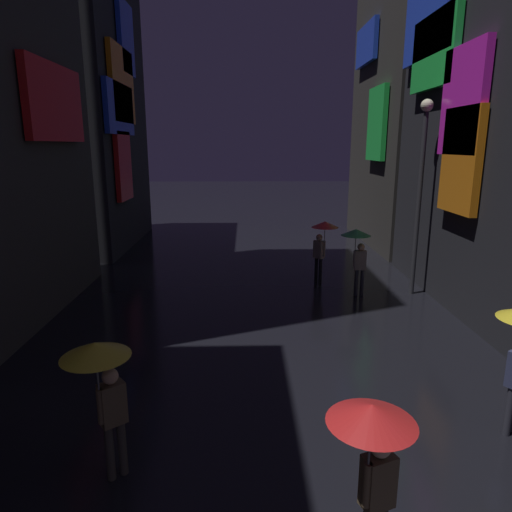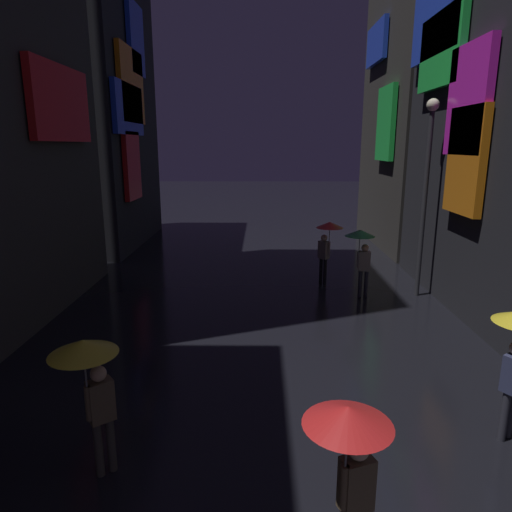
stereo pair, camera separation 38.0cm
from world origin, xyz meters
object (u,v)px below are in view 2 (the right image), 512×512
at_px(pedestrian_near_crossing_red, 328,235).
at_px(pedestrian_foreground_left_yellow, 89,370).
at_px(streetlamp_right_far, 427,178).
at_px(pedestrian_far_right_red, 351,445).
at_px(pedestrian_midstreet_left_green, 361,244).

height_order(pedestrian_near_crossing_red, pedestrian_foreground_left_yellow, same).
height_order(pedestrian_near_crossing_red, streetlamp_right_far, streetlamp_right_far).
height_order(pedestrian_foreground_left_yellow, streetlamp_right_far, streetlamp_right_far).
distance_m(pedestrian_near_crossing_red, pedestrian_far_right_red, 10.99).
relative_size(pedestrian_midstreet_left_green, streetlamp_right_far, 0.36).
bearing_deg(streetlamp_right_far, pedestrian_foreground_left_yellow, -131.35).
distance_m(pedestrian_foreground_left_yellow, streetlamp_right_far, 11.02).
xyz_separation_m(pedestrian_far_right_red, pedestrian_midstreet_left_green, (2.12, 9.46, 0.00)).
height_order(pedestrian_near_crossing_red, pedestrian_far_right_red, same).
bearing_deg(pedestrian_midstreet_left_green, streetlamp_right_far, 6.17).
relative_size(pedestrian_near_crossing_red, pedestrian_far_right_red, 1.00).
height_order(pedestrian_far_right_red, pedestrian_midstreet_left_green, same).
bearing_deg(streetlamp_right_far, pedestrian_far_right_red, -112.38).
bearing_deg(pedestrian_near_crossing_red, pedestrian_midstreet_left_green, -60.96).
distance_m(pedestrian_far_right_red, pedestrian_midstreet_left_green, 9.70).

